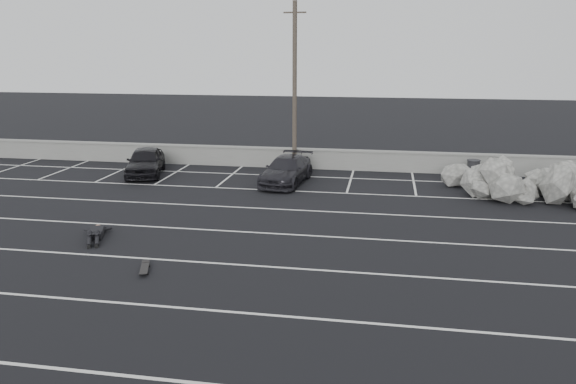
% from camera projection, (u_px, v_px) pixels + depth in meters
% --- Properties ---
extents(ground, '(120.00, 120.00, 0.00)m').
position_uv_depth(ground, '(191.00, 262.00, 16.78)').
color(ground, black).
rests_on(ground, ground).
extents(seawall, '(50.00, 0.45, 1.06)m').
position_uv_depth(seawall, '(279.00, 157.00, 30.00)').
color(seawall, gray).
rests_on(seawall, ground).
extents(stall_lines, '(36.00, 20.05, 0.01)m').
position_uv_depth(stall_lines, '(228.00, 219.00, 21.00)').
color(stall_lines, silver).
rests_on(stall_lines, ground).
extents(car_left, '(2.67, 4.38, 1.39)m').
position_uv_depth(car_left, '(145.00, 161.00, 28.13)').
color(car_left, black).
rests_on(car_left, ground).
extents(car_right, '(2.24, 4.50, 1.26)m').
position_uv_depth(car_right, '(286.00, 170.00, 26.41)').
color(car_right, black).
rests_on(car_right, ground).
extents(utility_pole, '(1.13, 0.23, 8.45)m').
position_uv_depth(utility_pole, '(295.00, 88.00, 28.15)').
color(utility_pole, '#4C4238').
rests_on(utility_pole, ground).
extents(trash_bin, '(0.72, 0.72, 0.98)m').
position_uv_depth(trash_bin, '(473.00, 170.00, 27.17)').
color(trash_bin, '#27272A').
rests_on(trash_bin, ground).
extents(riprap_pile, '(5.96, 4.45, 1.51)m').
position_uv_depth(riprap_pile, '(525.00, 185.00, 23.79)').
color(riprap_pile, '#9B9991').
rests_on(riprap_pile, ground).
extents(person, '(2.69, 3.12, 0.49)m').
position_uv_depth(person, '(96.00, 229.00, 19.04)').
color(person, black).
rests_on(person, ground).
extents(skateboard, '(0.50, 0.89, 0.10)m').
position_uv_depth(skateboard, '(144.00, 268.00, 16.04)').
color(skateboard, black).
rests_on(skateboard, ground).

